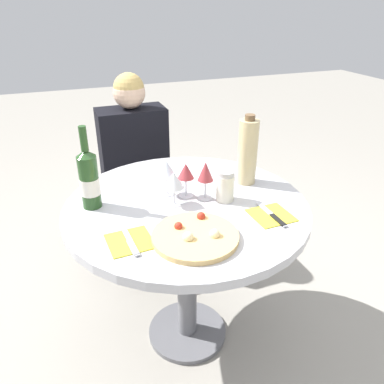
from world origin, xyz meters
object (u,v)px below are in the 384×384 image
dining_table (187,227)px  chair_behind_diner (135,191)px  seated_diner (139,185)px  tall_carafe (248,152)px  wine_bottle (89,179)px  pizza_large (195,236)px

dining_table → chair_behind_diner: 0.88m
chair_behind_diner → seated_diner: size_ratio=0.71×
seated_diner → tall_carafe: seated_diner is taller
chair_behind_diner → dining_table: bearing=93.1°
wine_bottle → pizza_large: bearing=-49.7°
dining_table → wine_bottle: size_ratio=2.99×
tall_carafe → pizza_large: bearing=-137.7°
wine_bottle → tall_carafe: 0.68m
wine_bottle → tall_carafe: bearing=-1.4°
dining_table → tall_carafe: 0.42m
chair_behind_diner → wine_bottle: wine_bottle is taller
dining_table → wine_bottle: bearing=163.8°
chair_behind_diner → wine_bottle: 0.93m
pizza_large → tall_carafe: tall_carafe is taller
dining_table → pizza_large: pizza_large is taller
dining_table → chair_behind_diner: size_ratio=1.23×
chair_behind_diner → pizza_large: (-0.01, -1.10, 0.36)m
seated_diner → tall_carafe: (0.36, -0.63, 0.39)m
dining_table → chair_behind_diner: (-0.05, 0.85, -0.23)m
pizza_large → tall_carafe: (0.38, 0.34, 0.14)m
chair_behind_diner → tall_carafe: 0.98m
chair_behind_diner → seated_diner: 0.17m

